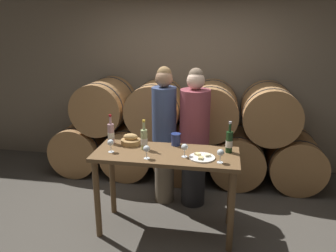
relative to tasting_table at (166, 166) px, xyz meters
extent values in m
plane|color=#4C473F|center=(0.00, 0.00, -0.76)|extent=(10.00, 10.00, 0.00)
cube|color=gray|center=(0.00, 1.92, 0.84)|extent=(10.00, 0.12, 3.20)
cylinder|color=#9E7042|center=(-1.56, 1.38, -0.39)|extent=(0.74, 0.84, 0.74)
cylinder|color=#2D2D33|center=(-1.56, 1.11, -0.39)|extent=(0.75, 0.02, 0.75)
cylinder|color=#2D2D33|center=(-1.56, 1.65, -0.39)|extent=(0.75, 0.02, 0.75)
cylinder|color=#9E7042|center=(-0.78, 1.38, -0.39)|extent=(0.74, 0.84, 0.74)
cylinder|color=#2D2D33|center=(-0.78, 1.11, -0.39)|extent=(0.75, 0.02, 0.75)
cylinder|color=#2D2D33|center=(-0.78, 1.65, -0.39)|extent=(0.75, 0.02, 0.75)
cylinder|color=#9E7042|center=(0.00, 1.38, -0.39)|extent=(0.74, 0.84, 0.74)
cylinder|color=#2D2D33|center=(0.00, 1.11, -0.39)|extent=(0.75, 0.02, 0.75)
cylinder|color=#2D2D33|center=(0.00, 1.65, -0.39)|extent=(0.75, 0.02, 0.75)
cylinder|color=#9E7042|center=(0.78, 1.38, -0.39)|extent=(0.74, 0.84, 0.74)
cylinder|color=#2D2D33|center=(0.78, 1.11, -0.39)|extent=(0.75, 0.02, 0.75)
cylinder|color=#2D2D33|center=(0.78, 1.65, -0.39)|extent=(0.75, 0.02, 0.75)
cylinder|color=#9E7042|center=(1.56, 1.38, -0.39)|extent=(0.74, 0.84, 0.74)
cylinder|color=#2D2D33|center=(1.56, 1.11, -0.39)|extent=(0.75, 0.02, 0.75)
cylinder|color=#2D2D33|center=(1.56, 1.65, -0.39)|extent=(0.75, 0.02, 0.75)
cylinder|color=#9E7042|center=(-1.17, 1.38, 0.28)|extent=(0.74, 0.84, 0.74)
cylinder|color=#2D2D33|center=(-1.17, 1.11, 0.28)|extent=(0.75, 0.02, 0.75)
cylinder|color=#2D2D33|center=(-1.17, 1.65, 0.28)|extent=(0.75, 0.02, 0.75)
cylinder|color=#9E7042|center=(-0.39, 1.38, 0.28)|extent=(0.74, 0.84, 0.74)
cylinder|color=#2D2D33|center=(-0.39, 1.11, 0.28)|extent=(0.75, 0.02, 0.75)
cylinder|color=#2D2D33|center=(-0.39, 1.65, 0.28)|extent=(0.75, 0.02, 0.75)
cylinder|color=#9E7042|center=(0.39, 1.38, 0.28)|extent=(0.74, 0.84, 0.74)
cylinder|color=#2D2D33|center=(0.39, 1.11, 0.28)|extent=(0.75, 0.02, 0.75)
cylinder|color=#2D2D33|center=(0.39, 1.65, 0.28)|extent=(0.75, 0.02, 0.75)
cylinder|color=#9E7042|center=(1.17, 1.38, 0.28)|extent=(0.74, 0.84, 0.74)
cylinder|color=#2D2D33|center=(1.17, 1.11, 0.28)|extent=(0.75, 0.02, 0.75)
cylinder|color=#2D2D33|center=(1.17, 1.65, 0.28)|extent=(0.75, 0.02, 0.75)
cylinder|color=brown|center=(-0.68, -0.24, -0.32)|extent=(0.06, 0.06, 0.87)
cylinder|color=brown|center=(0.68, -0.24, -0.32)|extent=(0.06, 0.06, 0.87)
cylinder|color=brown|center=(-0.68, 0.24, -0.32)|extent=(0.06, 0.06, 0.87)
cylinder|color=brown|center=(0.68, 0.24, -0.32)|extent=(0.06, 0.06, 0.87)
cube|color=brown|center=(0.00, 0.00, 0.13)|extent=(1.48, 0.59, 0.04)
cylinder|color=#756651|center=(-0.14, 0.62, -0.35)|extent=(0.24, 0.24, 0.82)
cylinder|color=#3D4C75|center=(-0.14, 0.62, 0.39)|extent=(0.29, 0.29, 0.65)
sphere|color=#997051|center=(-0.14, 0.62, 0.81)|extent=(0.20, 0.20, 0.20)
sphere|color=olive|center=(-0.14, 0.64, 0.87)|extent=(0.17, 0.17, 0.17)
cylinder|color=#232326|center=(0.23, 0.62, -0.35)|extent=(0.29, 0.29, 0.81)
cylinder|color=#8C3D47|center=(0.23, 0.62, 0.37)|extent=(0.36, 0.36, 0.64)
sphere|color=beige|center=(0.23, 0.62, 0.80)|extent=(0.21, 0.21, 0.21)
sphere|color=#75604C|center=(0.23, 0.64, 0.86)|extent=(0.17, 0.17, 0.17)
cylinder|color=#193819|center=(0.63, 0.13, 0.26)|extent=(0.07, 0.07, 0.22)
cylinder|color=#193819|center=(0.63, 0.13, 0.41)|extent=(0.03, 0.03, 0.09)
cylinder|color=#B7B7BC|center=(0.63, 0.13, 0.47)|extent=(0.03, 0.03, 0.02)
cylinder|color=white|center=(0.63, 0.13, 0.24)|extent=(0.07, 0.07, 0.07)
cylinder|color=#ADBC7F|center=(-0.24, 0.06, 0.26)|extent=(0.07, 0.07, 0.21)
cylinder|color=#ADBC7F|center=(-0.24, 0.06, 0.41)|extent=(0.03, 0.03, 0.09)
cylinder|color=gold|center=(-0.24, 0.06, 0.46)|extent=(0.03, 0.03, 0.02)
cylinder|color=white|center=(-0.24, 0.06, 0.24)|extent=(0.07, 0.07, 0.07)
cylinder|color=#BC8E93|center=(-0.64, 0.17, 0.26)|extent=(0.07, 0.07, 0.22)
cylinder|color=#BC8E93|center=(-0.64, 0.17, 0.41)|extent=(0.03, 0.03, 0.09)
cylinder|color=maroon|center=(-0.64, 0.17, 0.47)|extent=(0.03, 0.03, 0.02)
cylinder|color=white|center=(-0.64, 0.17, 0.24)|extent=(0.07, 0.07, 0.07)
cylinder|color=navy|center=(0.07, 0.23, 0.22)|extent=(0.10, 0.10, 0.13)
cylinder|color=navy|center=(0.07, 0.23, 0.28)|extent=(0.11, 0.11, 0.01)
cylinder|color=#A87F4C|center=(-0.42, 0.17, 0.18)|extent=(0.21, 0.21, 0.06)
ellipsoid|color=tan|center=(-0.42, 0.17, 0.24)|extent=(0.16, 0.10, 0.07)
cylinder|color=white|center=(0.37, -0.08, 0.16)|extent=(0.26, 0.26, 0.01)
cube|color=beige|center=(0.43, -0.06, 0.18)|extent=(0.07, 0.06, 0.02)
cube|color=beige|center=(0.33, -0.05, 0.18)|extent=(0.07, 0.07, 0.02)
cube|color=#E0CC7F|center=(0.37, -0.14, 0.18)|extent=(0.05, 0.06, 0.02)
cylinder|color=white|center=(-0.56, -0.08, 0.15)|extent=(0.06, 0.06, 0.00)
cylinder|color=white|center=(-0.56, -0.08, 0.19)|extent=(0.01, 0.01, 0.07)
sphere|color=white|center=(-0.56, -0.08, 0.25)|extent=(0.07, 0.07, 0.07)
cylinder|color=white|center=(-0.16, -0.18, 0.15)|extent=(0.06, 0.06, 0.00)
cylinder|color=white|center=(-0.16, -0.18, 0.19)|extent=(0.01, 0.01, 0.07)
sphere|color=white|center=(-0.16, -0.18, 0.25)|extent=(0.07, 0.07, 0.07)
cylinder|color=white|center=(0.20, -0.08, 0.15)|extent=(0.06, 0.06, 0.00)
cylinder|color=white|center=(0.20, -0.08, 0.19)|extent=(0.01, 0.01, 0.07)
sphere|color=white|center=(0.20, -0.08, 0.25)|extent=(0.07, 0.07, 0.07)
cylinder|color=white|center=(0.55, -0.16, 0.15)|extent=(0.06, 0.06, 0.00)
cylinder|color=white|center=(0.55, -0.16, 0.19)|extent=(0.01, 0.01, 0.07)
sphere|color=white|center=(0.55, -0.16, 0.25)|extent=(0.07, 0.07, 0.07)
camera|label=1|loc=(0.56, -3.07, 1.40)|focal=35.00mm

